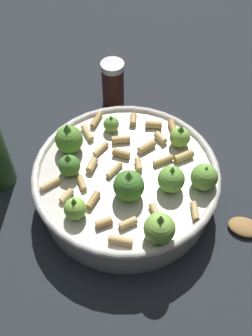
{
  "coord_description": "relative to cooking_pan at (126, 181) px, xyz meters",
  "views": [
    {
      "loc": [
        -0.18,
        -0.32,
        0.54
      ],
      "look_at": [
        0.0,
        0.0,
        0.07
      ],
      "focal_mm": 41.36,
      "sensor_mm": 36.0,
      "label": 1
    }
  ],
  "objects": [
    {
      "name": "pepper_shaker",
      "position": [
        0.09,
        0.22,
        0.01
      ],
      "size": [
        0.05,
        0.05,
        0.1
      ],
      "color": "#33140F",
      "rests_on": "ground"
    },
    {
      "name": "ground_plane",
      "position": [
        0.0,
        0.0,
        -0.04
      ],
      "size": [
        2.4,
        2.4,
        0.0
      ],
      "primitive_type": "plane",
      "color": "#23282D"
    },
    {
      "name": "cooking_pan",
      "position": [
        0.0,
        0.0,
        0.0
      ],
      "size": [
        0.3,
        0.3,
        0.12
      ],
      "color": "beige",
      "rests_on": "ground"
    }
  ]
}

